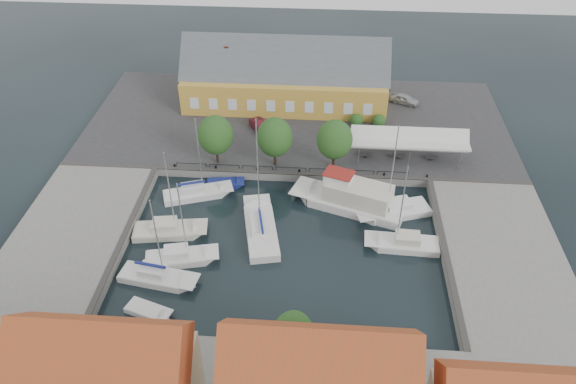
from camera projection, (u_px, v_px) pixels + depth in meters
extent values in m
plane|color=black|center=(284.00, 238.00, 58.85)|extent=(140.00, 140.00, 0.00)
cube|color=#2D2D30|center=(297.00, 123.00, 76.80)|extent=(56.00, 26.00, 1.00)
cube|color=slate|center=(71.00, 237.00, 58.24)|extent=(12.00, 24.00, 1.00)
cube|color=slate|center=(503.00, 258.00, 55.69)|extent=(12.00, 24.00, 1.00)
cube|color=#383533|center=(291.00, 173.00, 66.39)|extent=(56.00, 0.60, 0.12)
cube|color=#383533|center=(124.00, 235.00, 57.57)|extent=(0.60, 24.00, 0.12)
cube|color=#383533|center=(446.00, 251.00, 55.68)|extent=(0.60, 24.00, 0.12)
cylinder|color=black|center=(175.00, 166.00, 67.35)|extent=(0.24, 0.24, 0.40)
cylinder|color=black|center=(216.00, 167.00, 67.06)|extent=(0.24, 0.24, 0.40)
cylinder|color=black|center=(257.00, 169.00, 66.77)|extent=(0.24, 0.24, 0.40)
cylinder|color=black|center=(299.00, 171.00, 66.48)|extent=(0.24, 0.24, 0.40)
cylinder|color=black|center=(341.00, 173.00, 66.19)|extent=(0.24, 0.24, 0.40)
cylinder|color=black|center=(384.00, 175.00, 65.90)|extent=(0.24, 0.24, 0.40)
cylinder|color=black|center=(427.00, 176.00, 65.61)|extent=(0.24, 0.24, 0.40)
cube|color=gold|center=(285.00, 88.00, 79.22)|extent=(28.00, 10.00, 4.50)
cube|color=#474C51|center=(285.00, 64.00, 77.10)|extent=(28.56, 7.60, 7.60)
cube|color=gold|center=(222.00, 70.00, 84.87)|extent=(6.00, 6.00, 3.50)
cube|color=brown|center=(227.00, 50.00, 76.45)|extent=(0.60, 0.60, 1.20)
cube|color=silver|center=(409.00, 140.00, 67.31)|extent=(14.00, 4.00, 0.25)
cylinder|color=silver|center=(359.00, 155.00, 67.04)|extent=(0.10, 0.10, 2.70)
cylinder|color=silver|center=(358.00, 140.00, 69.90)|extent=(0.10, 0.10, 2.70)
cylinder|color=silver|center=(409.00, 158.00, 66.70)|extent=(0.10, 0.10, 2.70)
cylinder|color=silver|center=(406.00, 141.00, 69.55)|extent=(0.10, 0.10, 2.70)
cylinder|color=silver|center=(460.00, 160.00, 66.35)|extent=(0.10, 0.10, 2.70)
cylinder|color=silver|center=(455.00, 143.00, 69.21)|extent=(0.10, 0.10, 2.70)
cylinder|color=black|center=(217.00, 155.00, 67.66)|extent=(0.30, 0.30, 2.10)
ellipsoid|color=#224C1B|center=(215.00, 135.00, 65.94)|extent=(4.20, 4.20, 4.83)
cylinder|color=black|center=(275.00, 157.00, 67.25)|extent=(0.30, 0.30, 2.10)
ellipsoid|color=#224C1B|center=(275.00, 137.00, 65.53)|extent=(4.20, 4.20, 4.83)
cylinder|color=black|center=(333.00, 160.00, 66.84)|extent=(0.30, 0.30, 2.10)
ellipsoid|color=#224C1B|center=(335.00, 140.00, 65.13)|extent=(4.20, 4.20, 4.83)
imported|color=#B1B4B9|center=(405.00, 99.00, 79.72)|extent=(4.47, 3.23, 1.41)
imported|color=#58141F|center=(261.00, 127.00, 73.62)|extent=(3.64, 4.53, 1.45)
cube|color=silver|center=(262.00, 235.00, 58.99)|extent=(4.71, 8.67, 1.50)
cube|color=silver|center=(260.00, 223.00, 59.32)|extent=(4.93, 10.25, 0.08)
cube|color=silver|center=(261.00, 225.00, 58.39)|extent=(2.73, 3.65, 0.90)
cylinder|color=silver|center=(258.00, 172.00, 56.10)|extent=(0.12, 0.12, 12.31)
cube|color=navy|center=(261.00, 220.00, 57.78)|extent=(1.06, 4.06, 0.22)
cube|color=silver|center=(357.00, 208.00, 62.71)|extent=(11.22, 7.24, 1.80)
cube|color=silver|center=(346.00, 198.00, 62.56)|extent=(13.15, 7.79, 0.08)
cube|color=beige|center=(358.00, 194.00, 61.50)|extent=(7.93, 5.58, 2.20)
cube|color=silver|center=(339.00, 178.00, 61.41)|extent=(3.45, 3.01, 1.20)
cube|color=maroon|center=(339.00, 173.00, 61.01)|extent=(3.74, 3.21, 0.10)
cube|color=silver|center=(398.00, 213.00, 62.11)|extent=(7.37, 4.81, 1.30)
cube|color=silver|center=(392.00, 209.00, 61.53)|extent=(8.63, 5.12, 0.08)
cube|color=silver|center=(398.00, 205.00, 61.38)|extent=(3.19, 2.69, 0.90)
cylinder|color=silver|center=(393.00, 170.00, 58.23)|extent=(0.12, 0.12, 10.65)
cube|color=silver|center=(408.00, 247.00, 57.71)|extent=(6.30, 2.86, 1.30)
cube|color=silver|center=(401.00, 241.00, 57.36)|extent=(7.53, 2.82, 0.08)
cube|color=beige|center=(408.00, 238.00, 57.03)|extent=(2.55, 1.87, 0.90)
cylinder|color=silver|center=(402.00, 206.00, 54.62)|extent=(0.12, 0.12, 9.28)
cube|color=silver|center=(192.00, 196.00, 64.44)|extent=(6.85, 4.27, 1.30)
cube|color=silver|center=(199.00, 191.00, 64.18)|extent=(8.04, 4.60, 0.08)
cube|color=silver|center=(193.00, 188.00, 63.78)|extent=(2.95, 2.33, 0.90)
cylinder|color=silver|center=(199.00, 156.00, 61.46)|extent=(0.12, 0.12, 9.40)
cube|color=navy|center=(191.00, 183.00, 63.29)|extent=(3.12, 1.24, 0.22)
cube|color=beige|center=(164.00, 233.00, 59.39)|extent=(6.63, 3.57, 1.30)
cube|color=beige|center=(171.00, 228.00, 59.01)|extent=(7.86, 3.64, 0.08)
cube|color=beige|center=(164.00, 225.00, 58.70)|extent=(2.76, 2.19, 0.90)
cylinder|color=silver|center=(170.00, 192.00, 56.19)|extent=(0.12, 0.12, 9.47)
cube|color=silver|center=(176.00, 260.00, 56.09)|extent=(6.29, 3.63, 1.30)
cube|color=silver|center=(183.00, 255.00, 55.76)|extent=(7.43, 3.80, 0.08)
cube|color=silver|center=(176.00, 252.00, 55.41)|extent=(2.66, 2.11, 0.90)
cylinder|color=silver|center=(182.00, 221.00, 53.17)|extent=(0.12, 0.12, 8.78)
cube|color=silver|center=(153.00, 279.00, 54.07)|extent=(6.60, 3.42, 1.30)
cube|color=silver|center=(160.00, 275.00, 53.50)|extent=(7.83, 3.53, 0.08)
cube|color=silver|center=(153.00, 271.00, 53.34)|extent=(2.75, 2.03, 0.90)
cylinder|color=silver|center=(157.00, 240.00, 50.63)|extent=(0.12, 0.12, 9.25)
cube|color=navy|center=(150.00, 265.00, 52.92)|extent=(3.14, 0.74, 0.22)
cube|color=silver|center=(146.00, 311.00, 50.85)|extent=(3.90, 2.73, 0.90)
cube|color=silver|center=(149.00, 309.00, 50.42)|extent=(4.55, 2.90, 0.08)
cube|color=navy|center=(222.00, 185.00, 66.22)|extent=(3.81, 2.27, 0.80)
cube|color=navy|center=(226.00, 182.00, 65.98)|extent=(4.51, 2.30, 0.08)
cube|color=#9D4B21|center=(98.00, 364.00, 35.58)|extent=(11.33, 6.50, 6.50)
cube|color=brown|center=(49.00, 345.00, 34.74)|extent=(0.70, 0.70, 1.00)
cube|color=brown|center=(127.00, 351.00, 34.51)|extent=(0.60, 0.60, 0.80)
cube|color=#9D4B21|center=(318.00, 373.00, 34.46)|extent=(12.36, 6.50, 6.50)
cube|color=brown|center=(269.00, 353.00, 33.64)|extent=(0.70, 0.70, 1.00)
cube|color=brown|center=(360.00, 360.00, 33.38)|extent=(0.60, 0.60, 0.80)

